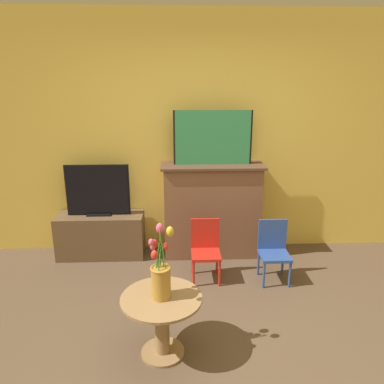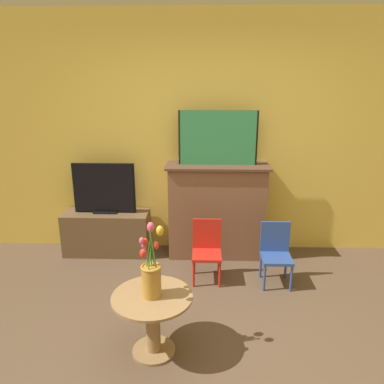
{
  "view_description": "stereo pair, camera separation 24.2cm",
  "coord_description": "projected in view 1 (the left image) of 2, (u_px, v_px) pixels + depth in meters",
  "views": [
    {
      "loc": [
        -0.28,
        -2.12,
        1.99
      ],
      "look_at": [
        -0.15,
        1.16,
        0.98
      ],
      "focal_mm": 35.0,
      "sensor_mm": 36.0,
      "label": 1
    },
    {
      "loc": [
        -0.04,
        -2.12,
        1.99
      ],
      "look_at": [
        -0.15,
        1.16,
        0.98
      ],
      "focal_mm": 35.0,
      "sensor_mm": 36.0,
      "label": 2
    }
  ],
  "objects": [
    {
      "name": "chair_blue",
      "position": [
        274.0,
        248.0,
        3.78
      ],
      "size": [
        0.29,
        0.29,
        0.62
      ],
      "color": "#2D4C99",
      "rests_on": "ground"
    },
    {
      "name": "tv_stand",
      "position": [
        101.0,
        235.0,
        4.31
      ],
      "size": [
        0.98,
        0.37,
        0.5
      ],
      "color": "brown",
      "rests_on": "ground"
    },
    {
      "name": "painting",
      "position": [
        213.0,
        138.0,
        4.05
      ],
      "size": [
        0.86,
        0.03,
        0.59
      ],
      "color": "black",
      "rests_on": "fireplace_mantel"
    },
    {
      "name": "tv_monitor",
      "position": [
        98.0,
        191.0,
        4.16
      ],
      "size": [
        0.7,
        0.12,
        0.58
      ],
      "color": "black",
      "rests_on": "tv_stand"
    },
    {
      "name": "chair_red",
      "position": [
        205.0,
        247.0,
        3.8
      ],
      "size": [
        0.29,
        0.29,
        0.62
      ],
      "color": "red",
      "rests_on": "ground"
    },
    {
      "name": "side_table",
      "position": [
        162.0,
        317.0,
        2.73
      ],
      "size": [
        0.59,
        0.59,
        0.48
      ],
      "color": "#99754C",
      "rests_on": "ground"
    },
    {
      "name": "vase_tulips",
      "position": [
        161.0,
        275.0,
        2.63
      ],
      "size": [
        0.18,
        0.21,
        0.55
      ],
      "color": "#B78433",
      "rests_on": "side_table"
    },
    {
      "name": "wall_back",
      "position": [
        202.0,
        136.0,
        4.26
      ],
      "size": [
        8.0,
        0.06,
        2.7
      ],
      "color": "#EAC651",
      "rests_on": "ground"
    },
    {
      "name": "fireplace_mantel",
      "position": [
        212.0,
        209.0,
        4.28
      ],
      "size": [
        1.14,
        0.42,
        1.07
      ],
      "color": "brown",
      "rests_on": "ground"
    },
    {
      "name": "ground_plane",
      "position": [
        220.0,
        374.0,
        2.62
      ],
      "size": [
        14.0,
        14.0,
        0.0
      ],
      "primitive_type": "plane",
      "color": "brown"
    }
  ]
}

